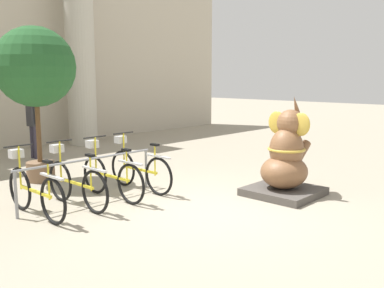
{
  "coord_description": "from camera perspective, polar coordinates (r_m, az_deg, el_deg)",
  "views": [
    {
      "loc": [
        -5.21,
        -4.37,
        2.17
      ],
      "look_at": [
        0.27,
        0.71,
        1.0
      ],
      "focal_mm": 40.0,
      "sensor_mm": 36.0,
      "label": 1
    }
  ],
  "objects": [
    {
      "name": "bicycle_2",
      "position": [
        7.84,
        -10.77,
        -4.12
      ],
      "size": [
        0.48,
        1.78,
        1.09
      ],
      "color": "black",
      "rests_on": "ground_plane"
    },
    {
      "name": "elephant_statue",
      "position": [
        8.09,
        12.4,
        -2.28
      ],
      "size": [
        1.22,
        1.22,
        1.86
      ],
      "color": "#4C4742",
      "rests_on": "ground_plane"
    },
    {
      "name": "person_pedestrian",
      "position": [
        12.17,
        -20.5,
        3.24
      ],
      "size": [
        0.24,
        0.47,
        1.8
      ],
      "color": "#383342",
      "rests_on": "ground_plane"
    },
    {
      "name": "potted_tree",
      "position": [
        9.39,
        -20.19,
        9.22
      ],
      "size": [
        1.64,
        1.64,
        3.2
      ],
      "color": "brown",
      "rests_on": "ground_plane"
    },
    {
      "name": "ground_plane",
      "position": [
        7.14,
        2.74,
        -8.81
      ],
      "size": [
        60.0,
        60.0,
        0.0
      ],
      "primitive_type": "plane",
      "color": "#9E937F"
    },
    {
      "name": "bicycle_0",
      "position": [
        7.15,
        -20.27,
        -5.79
      ],
      "size": [
        0.48,
        1.78,
        1.09
      ],
      "color": "black",
      "rests_on": "ground_plane"
    },
    {
      "name": "bike_rack",
      "position": [
        7.73,
        -13.59,
        -3.25
      ],
      "size": [
        2.75,
        0.05,
        0.77
      ],
      "color": "gray",
      "rests_on": "ground_plane"
    },
    {
      "name": "bicycle_3",
      "position": [
        8.33,
        -7.09,
        -3.27
      ],
      "size": [
        0.48,
        1.78,
        1.09
      ],
      "color": "black",
      "rests_on": "ground_plane"
    },
    {
      "name": "column_right",
      "position": [
        14.25,
        -14.63,
        10.44
      ],
      "size": [
        1.12,
        1.12,
        5.16
      ],
      "color": "#BCB7A8",
      "rests_on": "ground_plane"
    },
    {
      "name": "bicycle_1",
      "position": [
        7.47,
        -15.28,
        -4.94
      ],
      "size": [
        0.48,
        1.78,
        1.09
      ],
      "color": "black",
      "rests_on": "ground_plane"
    }
  ]
}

